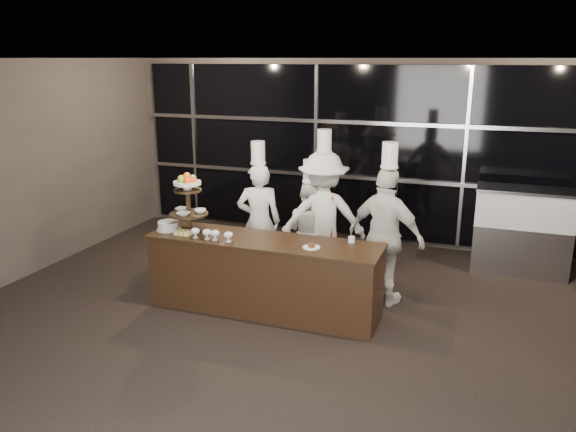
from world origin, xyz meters
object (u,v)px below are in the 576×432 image
(buffet_counter, at_px, (264,275))
(display_case, at_px, (522,226))
(chef_a, at_px, (259,220))
(display_stand, at_px, (188,198))
(layer_cake, at_px, (168,226))
(chef_b, at_px, (310,230))
(chef_d, at_px, (386,236))
(chef_c, at_px, (323,217))

(buffet_counter, relative_size, display_case, 2.15)
(buffet_counter, relative_size, chef_a, 1.46)
(display_stand, bearing_deg, display_case, 31.94)
(layer_cake, xyz_separation_m, chef_b, (1.47, 1.21, -0.25))
(display_stand, distance_m, display_case, 4.72)
(buffet_counter, distance_m, chef_b, 1.21)
(display_case, xyz_separation_m, chef_b, (-2.77, -1.31, 0.03))
(chef_a, height_order, chef_d, chef_d)
(display_stand, relative_size, chef_d, 0.36)
(chef_c, bearing_deg, layer_cake, -142.83)
(display_stand, xyz_separation_m, chef_d, (2.33, 0.73, -0.45))
(display_stand, height_order, chef_a, chef_a)
(display_case, distance_m, chef_a, 3.75)
(display_stand, bearing_deg, chef_c, 41.05)
(display_stand, height_order, chef_d, chef_d)
(buffet_counter, xyz_separation_m, chef_a, (-0.47, 0.98, 0.38))
(display_case, bearing_deg, chef_d, -133.34)
(layer_cake, relative_size, chef_a, 0.15)
(buffet_counter, bearing_deg, chef_a, 115.81)
(buffet_counter, xyz_separation_m, display_case, (2.97, 2.47, 0.22))
(layer_cake, relative_size, display_case, 0.23)
(display_case, relative_size, chef_a, 0.68)
(layer_cake, bearing_deg, buffet_counter, 2.25)
(display_stand, bearing_deg, layer_cake, -169.56)
(layer_cake, xyz_separation_m, chef_c, (1.65, 1.25, -0.06))
(layer_cake, distance_m, chef_c, 2.07)
(buffet_counter, relative_size, layer_cake, 9.47)
(display_stand, xyz_separation_m, chef_c, (1.38, 1.20, -0.43))
(chef_a, bearing_deg, layer_cake, -127.92)
(buffet_counter, height_order, chef_d, chef_d)
(display_stand, height_order, chef_c, chef_c)
(chef_b, distance_m, chef_d, 1.22)
(display_stand, xyz_separation_m, chef_b, (1.20, 1.16, -0.62))
(chef_a, bearing_deg, chef_b, 15.65)
(display_stand, bearing_deg, chef_d, 17.52)
(chef_a, height_order, chef_c, chef_c)
(display_case, bearing_deg, layer_cake, -149.23)
(display_stand, relative_size, display_case, 0.56)
(display_case, bearing_deg, buffet_counter, -140.19)
(layer_cake, height_order, chef_c, chef_c)
(chef_a, bearing_deg, display_stand, -118.45)
(layer_cake, xyz_separation_m, chef_a, (0.80, 1.03, -0.12))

